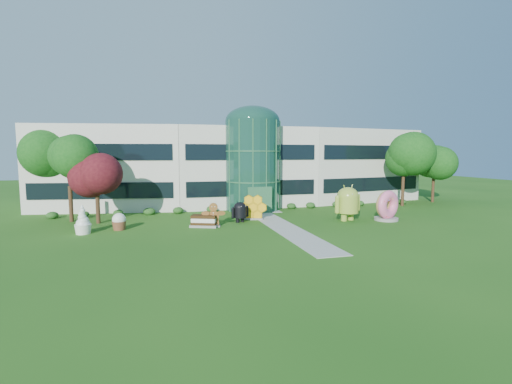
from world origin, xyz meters
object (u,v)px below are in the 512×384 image
object	(u,v)px
android_black	(240,210)
gingerbread	(213,215)
donut	(387,205)
android_green	(348,201)

from	to	relation	value
android_black	gingerbread	distance (m)	2.99
android_black	gingerbread	world-z (taller)	android_black
donut	android_green	bearing A→B (deg)	146.16
android_black	gingerbread	bearing A→B (deg)	-174.62
android_green	gingerbread	size ratio (longest dim) A/B	1.64
gingerbread	android_black	bearing A→B (deg)	37.88
android_green	donut	xyz separation A→B (m)	(3.55, -0.88, -0.42)
donut	gingerbread	distance (m)	16.16
android_black	donut	world-z (taller)	donut
android_black	donut	distance (m)	13.72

